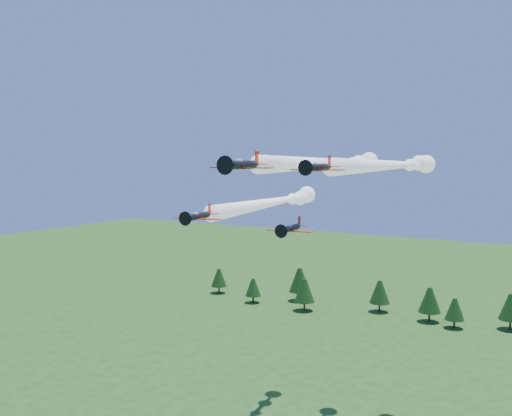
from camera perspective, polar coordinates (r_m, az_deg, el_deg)
The scene contains 5 objects.
plane_lead at distance 101.51m, azimuth 7.71°, elevation 4.48°, with size 8.92×61.38×3.70m.
plane_left at distance 110.11m, azimuth 1.99°, elevation 0.66°, with size 11.39×54.99×3.70m.
plane_right at distance 103.45m, azimuth 13.66°, elevation 4.20°, with size 7.20×56.32×3.70m.
plane_slot at distance 86.10m, azimuth 3.49°, elevation -2.05°, with size 7.23×7.85×2.54m.
treeline at distance 187.08m, azimuth 17.69°, elevation -9.06°, with size 172.37×20.08×11.94m.
Camera 1 is at (38.86, -67.71, 51.18)m, focal length 40.00 mm.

